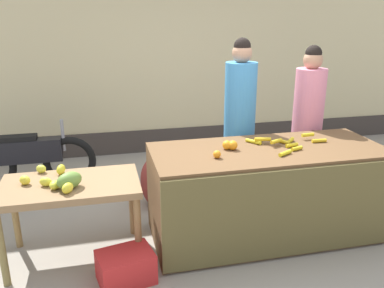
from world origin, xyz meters
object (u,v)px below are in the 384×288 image
Objects in this scene: vendor_woman_pink_shirt at (307,124)px; produce_crate at (126,267)px; parked_motorcycle at (29,159)px; produce_sack at (154,182)px; vendor_woman_blue_shirt at (239,124)px.

vendor_woman_pink_shirt reaches higher than produce_crate.
vendor_woman_pink_shirt is 1.11× the size of parked_motorcycle.
parked_motorcycle is 3.64× the size of produce_crate.
parked_motorcycle is at bearing 151.32° from produce_sack.
produce_crate is 1.40m from produce_sack.
parked_motorcycle reaches higher than produce_crate.
vendor_woman_pink_shirt is 2.57m from produce_crate.
vendor_woman_pink_shirt is at bearing -5.83° from produce_sack.
parked_motorcycle is at bearing 115.65° from produce_crate.
produce_sack is (-0.94, 0.16, -0.66)m from vendor_woman_blue_shirt.
produce_crate is (-2.17, -1.14, -0.77)m from vendor_woman_pink_shirt.
vendor_woman_blue_shirt is 1.16m from produce_sack.
produce_sack is (-1.75, 0.18, -0.61)m from vendor_woman_pink_shirt.
produce_crate is (1.01, -2.11, -0.27)m from parked_motorcycle.
vendor_woman_blue_shirt reaches higher than produce_crate.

